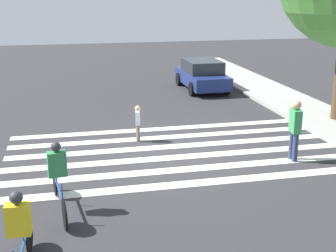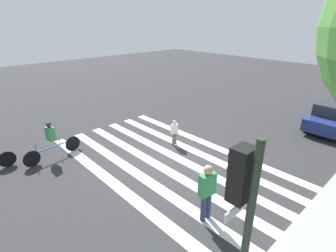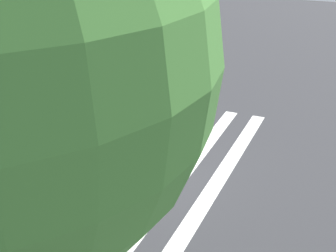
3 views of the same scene
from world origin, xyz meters
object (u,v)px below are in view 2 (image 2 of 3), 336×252
traffic_light (241,211)px  pedestrian_adult_blue_shirt (174,131)px  cyclist_mid_street (51,139)px  car_parked_far_curb (335,116)px  pedestrian_child_with_backpack (207,190)px

traffic_light → pedestrian_adult_blue_shirt: (-4.76, -6.24, -2.14)m
cyclist_mid_street → car_parked_far_curb: cyclist_mid_street is taller
cyclist_mid_street → car_parked_far_curb: 13.65m
traffic_light → car_parked_far_curb: (-12.06, -1.90, -2.07)m
traffic_light → car_parked_far_curb: size_ratio=0.99×
pedestrian_child_with_backpack → car_parked_far_curb: 10.02m
pedestrian_child_with_backpack → cyclist_mid_street: size_ratio=0.73×
traffic_light → pedestrian_adult_blue_shirt: traffic_light is taller
pedestrian_adult_blue_shirt → cyclist_mid_street: (4.52, -2.48, 0.20)m
pedestrian_child_with_backpack → cyclist_mid_street: pedestrian_child_with_backpack is taller
traffic_light → car_parked_far_curb: bearing=-171.0°
traffic_light → cyclist_mid_street: traffic_light is taller
pedestrian_child_with_backpack → pedestrian_adult_blue_shirt: pedestrian_child_with_backpack is taller
pedestrian_adult_blue_shirt → cyclist_mid_street: cyclist_mid_street is taller
traffic_light → pedestrian_adult_blue_shirt: 8.13m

